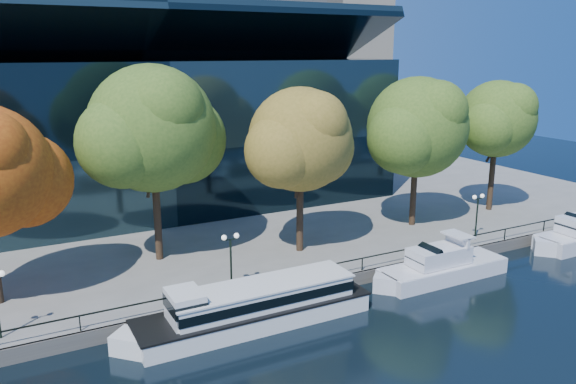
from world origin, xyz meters
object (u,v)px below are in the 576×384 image
cruiser_near (439,267)px  tour_boat (249,306)px  tree_2 (155,131)px  tree_5 (498,121)px  lamp_1 (231,249)px  tree_3 (303,142)px  lamp_2 (478,206)px  tree_4 (419,129)px

cruiser_near → tour_boat: bearing=-180.0°
tree_2 → tree_5: (33.86, -1.88, -0.93)m
tree_2 → tree_5: size_ratio=1.15×
tour_boat → lamp_1: 4.36m
tree_5 → tree_3: bearing=-176.2°
tour_boat → tree_5: bearing=17.1°
tree_3 → lamp_2: tree_3 is taller
tree_2 → lamp_2: (25.31, -8.10, -7.11)m
tree_4 → lamp_1: (-20.90, -5.87, -6.01)m
tree_2 → tree_4: 23.59m
tree_4 → tour_boat: bearing=-156.1°
lamp_1 → tree_3: bearing=29.9°
tree_3 → tree_5: tree_3 is taller
tree_4 → tree_5: 10.41m
tour_boat → tree_2: 15.31m
tree_3 → tree_2: bearing=162.1°
tree_5 → lamp_2: (-8.56, -6.22, -6.18)m
tree_4 → tree_5: bearing=1.9°
tree_2 → tree_4: size_ratio=1.10×
tree_2 → lamp_1: (2.56, -8.10, -7.11)m
tree_2 → tree_3: 11.27m
tour_boat → lamp_1: size_ratio=4.14×
tour_boat → tree_2: tree_2 is taller
tour_boat → lamp_2: (22.96, 3.47, 2.63)m
tree_5 → cruiser_near: bearing=-148.5°
tour_boat → tree_5: tree_5 is taller
tree_4 → lamp_2: bearing=-72.5°
lamp_1 → tree_4: bearing=15.7°
tree_2 → lamp_2: bearing=-17.8°
tree_2 → tree_3: size_ratio=1.13×
cruiser_near → lamp_1: lamp_1 is taller
tour_boat → lamp_1: bearing=86.4°
tour_boat → cruiser_near: cruiser_near is taller
tour_boat → lamp_1: (0.22, 3.47, 2.63)m
tree_5 → lamp_2: 12.25m
tree_4 → tree_5: size_ratio=1.05×
tree_3 → lamp_2: 16.49m
tour_boat → tree_4: size_ratio=1.22×
lamp_1 → lamp_2: size_ratio=1.00×
lamp_1 → lamp_2: 22.74m
tree_2 → tree_5: bearing=-3.2°
tree_2 → cruiser_near: bearing=-32.7°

